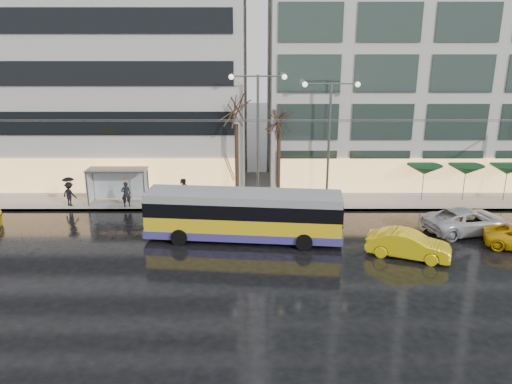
{
  "coord_description": "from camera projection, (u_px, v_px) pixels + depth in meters",
  "views": [
    {
      "loc": [
        1.81,
        -23.73,
        11.5
      ],
      "look_at": [
        1.86,
        5.0,
        2.63
      ],
      "focal_mm": 35.0,
      "sensor_mm": 36.0,
      "label": 1
    }
  ],
  "objects": [
    {
      "name": "ground",
      "position": [
        221.0,
        268.0,
        26.06
      ],
      "size": [
        140.0,
        140.0,
        0.0
      ],
      "primitive_type": "plane",
      "color": "black",
      "rests_on": "ground"
    },
    {
      "name": "sidewalk",
      "position": [
        258.0,
        189.0,
        39.42
      ],
      "size": [
        80.0,
        10.0,
        0.15
      ],
      "primitive_type": "cube",
      "color": "gray",
      "rests_on": "ground"
    },
    {
      "name": "kerb",
      "position": [
        258.0,
        210.0,
        34.69
      ],
      "size": [
        80.0,
        0.1,
        0.15
      ],
      "primitive_type": "cube",
      "color": "slate",
      "rests_on": "ground"
    },
    {
      "name": "building_left",
      "position": [
        38.0,
        43.0,
        40.9
      ],
      "size": [
        34.0,
        14.0,
        22.0
      ],
      "primitive_type": "cube",
      "color": "beige",
      "rests_on": "sidewalk"
    },
    {
      "name": "building_right",
      "position": [
        466.0,
        24.0,
        40.51
      ],
      "size": [
        32.0,
        14.0,
        25.0
      ],
      "primitive_type": "cube",
      "color": "beige",
      "rests_on": "sidewalk"
    },
    {
      "name": "trolleybus",
      "position": [
        243.0,
        217.0,
        29.36
      ],
      "size": [
        11.66,
        5.0,
        5.33
      ],
      "color": "gold",
      "rests_on": "ground"
    },
    {
      "name": "catenary",
      "position": [
        243.0,
        155.0,
        32.39
      ],
      "size": [
        42.24,
        5.12,
        7.0
      ],
      "color": "#595B60",
      "rests_on": "ground"
    },
    {
      "name": "bus_shelter",
      "position": [
        113.0,
        178.0,
        35.68
      ],
      "size": [
        4.2,
        1.6,
        2.51
      ],
      "color": "#595B60",
      "rests_on": "sidewalk"
    },
    {
      "name": "street_lamp_near",
      "position": [
        258.0,
        121.0,
        34.61
      ],
      "size": [
        3.96,
        0.36,
        9.03
      ],
      "color": "#595B60",
      "rests_on": "sidewalk"
    },
    {
      "name": "street_lamp_far",
      "position": [
        330.0,
        125.0,
        34.7
      ],
      "size": [
        3.96,
        0.36,
        8.53
      ],
      "color": "#595B60",
      "rests_on": "sidewalk"
    },
    {
      "name": "tree_a",
      "position": [
        236.0,
        105.0,
        34.48
      ],
      "size": [
        3.2,
        3.2,
        8.4
      ],
      "color": "black",
      "rests_on": "sidewalk"
    },
    {
      "name": "tree_b",
      "position": [
        279.0,
        114.0,
        34.88
      ],
      "size": [
        3.2,
        3.2,
        7.7
      ],
      "color": "black",
      "rests_on": "sidewalk"
    },
    {
      "name": "parasol_a",
      "position": [
        424.0,
        170.0,
        35.87
      ],
      "size": [
        2.5,
        2.5,
        2.65
      ],
      "color": "#595B60",
      "rests_on": "sidewalk"
    },
    {
      "name": "parasol_b",
      "position": [
        466.0,
        170.0,
        35.88
      ],
      "size": [
        2.5,
        2.5,
        2.65
      ],
      "color": "#595B60",
      "rests_on": "sidewalk"
    },
    {
      "name": "parasol_c",
      "position": [
        507.0,
        170.0,
        35.88
      ],
      "size": [
        2.5,
        2.5,
        2.65
      ],
      "color": "#595B60",
      "rests_on": "sidewalk"
    },
    {
      "name": "taxi_b",
      "position": [
        408.0,
        245.0,
        27.19
      ],
      "size": [
        4.72,
        3.13,
        1.47
      ],
      "primitive_type": "imported",
      "rotation": [
        0.0,
        0.0,
        1.18
      ],
      "color": "yellow",
      "rests_on": "ground"
    },
    {
      "name": "sedan_silver",
      "position": [
        468.0,
        221.0,
        30.66
      ],
      "size": [
        5.94,
        3.81,
        1.52
      ],
      "primitive_type": "imported",
      "rotation": [
        0.0,
        0.0,
        1.82
      ],
      "color": "silver",
      "rests_on": "ground"
    },
    {
      "name": "pedestrian_a",
      "position": [
        125.0,
        187.0,
        34.74
      ],
      "size": [
        1.24,
        1.25,
        2.19
      ],
      "color": "black",
      "rests_on": "sidewalk"
    },
    {
      "name": "pedestrian_b",
      "position": [
        184.0,
        184.0,
        37.27
      ],
      "size": [
        0.95,
        0.76,
        1.87
      ],
      "color": "black",
      "rests_on": "sidewalk"
    },
    {
      "name": "pedestrian_c",
      "position": [
        69.0,
        191.0,
        35.03
      ],
      "size": [
        1.28,
        1.07,
        2.11
      ],
      "color": "black",
      "rests_on": "sidewalk"
    }
  ]
}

